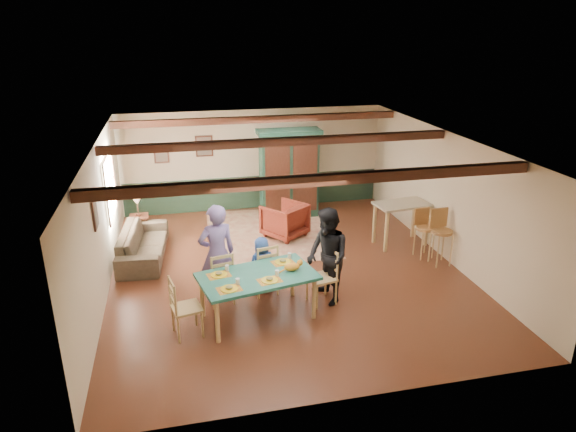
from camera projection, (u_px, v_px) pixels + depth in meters
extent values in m
plane|color=#492114|center=(286.00, 270.00, 10.63)|extent=(8.00, 8.00, 0.00)
cube|color=beige|center=(254.00, 160.00, 13.81)|extent=(7.00, 0.02, 2.70)
cube|color=beige|center=(100.00, 223.00, 9.43)|extent=(0.02, 8.00, 2.70)
cube|color=beige|center=(447.00, 196.00, 10.88)|extent=(0.02, 8.00, 2.70)
cube|color=silver|center=(286.00, 142.00, 9.68)|extent=(7.00, 8.00, 0.02)
cube|color=#1A3122|center=(255.00, 192.00, 14.11)|extent=(6.95, 0.03, 0.90)
cube|color=black|center=(319.00, 180.00, 7.61)|extent=(6.95, 0.16, 0.16)
cube|color=black|center=(281.00, 142.00, 10.08)|extent=(6.95, 0.16, 0.16)
cube|color=black|center=(259.00, 119.00, 12.45)|extent=(6.95, 0.16, 0.16)
imported|color=#7461A7|center=(217.00, 254.00, 9.16)|extent=(0.76, 0.58, 1.86)
imported|color=black|center=(327.00, 257.00, 9.15)|extent=(0.84, 0.99, 1.78)
imported|color=#284EA0|center=(262.00, 264.00, 9.64)|extent=(0.59, 0.45, 1.08)
cube|color=beige|center=(269.00, 233.00, 12.48)|extent=(3.08, 3.60, 0.01)
cube|color=#133024|center=(289.00, 174.00, 13.28)|extent=(1.63, 0.66, 2.30)
imported|color=#4C140F|center=(285.00, 220.00, 12.19)|extent=(1.24, 1.25, 0.82)
imported|color=#3D3326|center=(143.00, 244.00, 11.09)|extent=(1.07, 2.31, 0.66)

